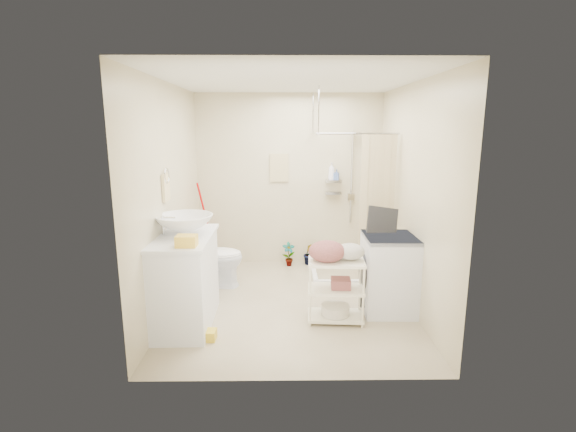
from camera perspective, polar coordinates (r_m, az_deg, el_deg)
name	(u,v)px	position (r m, az deg, el deg)	size (l,w,h in m)	color
floor	(291,303)	(5.19, 0.41, -11.77)	(3.20, 3.20, 0.00)	tan
ceiling	(291,80)	(4.78, 0.46, 18.07)	(2.80, 3.20, 0.04)	silver
wall_back	(289,181)	(6.40, 0.15, 4.87)	(2.80, 0.04, 2.60)	beige
wall_front	(295,231)	(3.25, 0.98, -2.10)	(2.80, 0.04, 2.60)	beige
wall_left	(170,198)	(4.99, -15.86, 2.39)	(0.04, 3.20, 2.60)	beige
wall_right	(412,197)	(5.05, 16.55, 2.45)	(0.04, 3.20, 2.60)	beige
vanity	(184,280)	(4.65, -14.06, -8.52)	(0.63, 1.12, 0.98)	silver
sink	(185,224)	(4.56, -13.97, -1.11)	(0.61, 0.61, 0.21)	white
counter_basket	(187,241)	(4.08, -13.71, -3.33)	(0.20, 0.15, 0.11)	yellow
floor_basket	(207,333)	(4.42, -11.02, -15.45)	(0.26, 0.20, 0.14)	gold
toilet	(213,256)	(5.69, -10.28, -5.43)	(0.46, 0.80, 0.82)	white
mop	(205,225)	(6.48, -11.31, -1.17)	(0.12, 0.12, 1.29)	#BE0102
potted_plant_a	(289,254)	(6.44, 0.09, -5.25)	(0.20, 0.13, 0.37)	#964F28
potted_plant_b	(310,254)	(6.52, 2.97, -5.17)	(0.19, 0.15, 0.35)	brown
hanging_towel	(279,168)	(6.36, -1.20, 6.63)	(0.28, 0.03, 0.42)	beige
towel_ring	(166,186)	(4.77, -16.36, 4.01)	(0.04, 0.22, 0.34)	beige
tp_holder	(177,245)	(5.15, -14.92, -3.87)	(0.08, 0.12, 0.14)	white
shower	(350,203)	(5.97, 8.41, 1.80)	(1.10, 1.10, 2.10)	white
shampoo_bottle_a	(332,171)	(6.36, 5.98, 6.10)	(0.10, 0.10, 0.26)	white
shampoo_bottle_b	(336,175)	(6.35, 6.64, 5.64)	(0.07, 0.07, 0.16)	#4761A2
washing_machine	(390,273)	(4.99, 13.79, -7.64)	(0.61, 0.63, 0.89)	silver
laundry_rack	(336,285)	(4.63, 6.57, -9.34)	(0.60, 0.35, 0.83)	#EFE7CA
ironing_board	(379,257)	(4.97, 12.29, -5.56)	(0.35, 0.10, 1.23)	black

